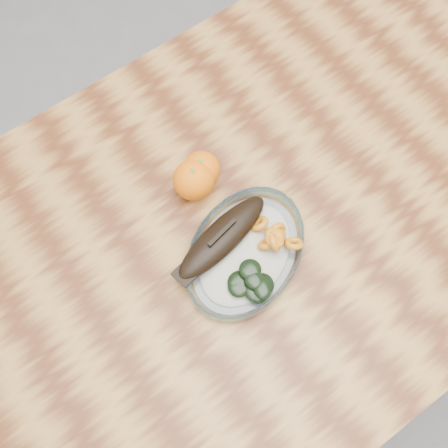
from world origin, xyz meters
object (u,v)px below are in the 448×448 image
at_px(plated_meal, 245,252).
at_px(orange_left, 194,180).
at_px(dining_table, 255,236).
at_px(orange_right, 202,169).

height_order(plated_meal, orange_left, plated_meal).
distance_m(dining_table, plated_meal, 0.14).
distance_m(dining_table, orange_right, 0.18).
xyz_separation_m(dining_table, orange_right, (-0.04, 0.12, 0.13)).
bearing_deg(dining_table, plated_meal, -144.46).
distance_m(plated_meal, orange_right, 0.16).
height_order(orange_left, orange_right, orange_left).
bearing_deg(orange_left, orange_right, 24.35).
xyz_separation_m(orange_left, orange_right, (0.02, 0.01, -0.00)).
relative_size(dining_table, orange_left, 16.76).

